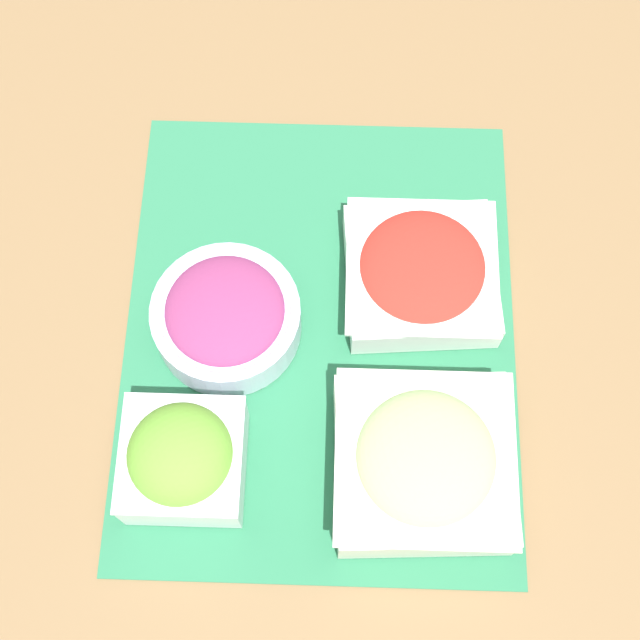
{
  "coord_description": "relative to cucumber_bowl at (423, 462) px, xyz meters",
  "views": [
    {
      "loc": [
        -0.34,
        -0.01,
        0.88
      ],
      "look_at": [
        0.0,
        0.0,
        0.03
      ],
      "focal_mm": 50.0,
      "sensor_mm": 36.0,
      "label": 1
    }
  ],
  "objects": [
    {
      "name": "lettuce_bowl",
      "position": [
        -0.0,
        0.23,
        0.0
      ],
      "size": [
        0.12,
        0.12,
        0.09
      ],
      "color": "white",
      "rests_on": "placemat"
    },
    {
      "name": "cucumber_bowl",
      "position": [
        0.0,
        0.0,
        0.0
      ],
      "size": [
        0.17,
        0.17,
        0.08
      ],
      "color": "silver",
      "rests_on": "placemat"
    },
    {
      "name": "onion_bowl",
      "position": [
        0.15,
        0.2,
        -0.01
      ],
      "size": [
        0.15,
        0.15,
        0.07
      ],
      "color": "silver",
      "rests_on": "placemat"
    },
    {
      "name": "ground_plane",
      "position": [
        0.15,
        0.1,
        -0.04
      ],
      "size": [
        3.0,
        3.0,
        0.0
      ],
      "primitive_type": "plane",
      "color": "olive"
    },
    {
      "name": "tomato_bowl",
      "position": [
        0.2,
        -0.0,
        -0.01
      ],
      "size": [
        0.17,
        0.17,
        0.06
      ],
      "color": "white",
      "rests_on": "placemat"
    },
    {
      "name": "placemat",
      "position": [
        0.15,
        0.1,
        -0.04
      ],
      "size": [
        0.52,
        0.41,
        0.0
      ],
      "color": "#2D7A51",
      "rests_on": "ground_plane"
    }
  ]
}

